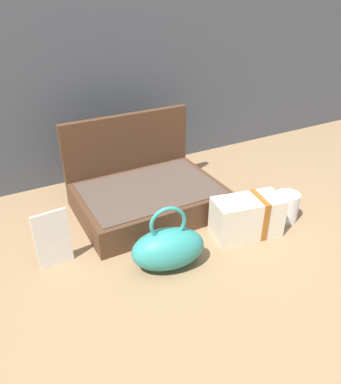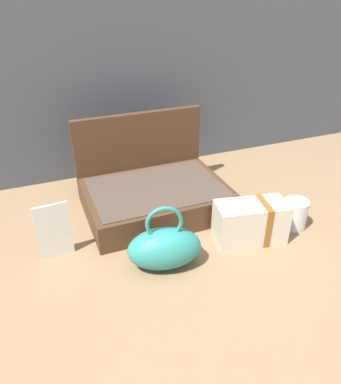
{
  "view_description": "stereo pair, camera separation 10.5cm",
  "coord_description": "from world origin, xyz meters",
  "px_view_note": "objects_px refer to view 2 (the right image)",
  "views": [
    {
      "loc": [
        -0.41,
        -0.82,
        0.71
      ],
      "look_at": [
        0.03,
        -0.02,
        0.19
      ],
      "focal_mm": 34.77,
      "sensor_mm": 36.0,
      "label": 1
    },
    {
      "loc": [
        -0.31,
        -0.87,
        0.71
      ],
      "look_at": [
        0.03,
        -0.02,
        0.19
      ],
      "focal_mm": 34.77,
      "sensor_mm": 36.0,
      "label": 2
    }
  ],
  "objects_px": {
    "info_card_left": "(54,231)",
    "coffee_mug": "(294,214)",
    "teal_pouch_handbag": "(164,248)",
    "open_suitcase": "(153,190)",
    "cream_toiletry_bag": "(251,222)"
  },
  "relations": [
    {
      "from": "teal_pouch_handbag",
      "to": "coffee_mug",
      "type": "bearing_deg",
      "value": 2.88
    },
    {
      "from": "info_card_left",
      "to": "cream_toiletry_bag",
      "type": "bearing_deg",
      "value": -17.54
    },
    {
      "from": "teal_pouch_handbag",
      "to": "coffee_mug",
      "type": "distance_m",
      "value": 0.46
    },
    {
      "from": "cream_toiletry_bag",
      "to": "coffee_mug",
      "type": "xyz_separation_m",
      "value": [
        0.17,
        0.01,
        -0.02
      ]
    },
    {
      "from": "info_card_left",
      "to": "open_suitcase",
      "type": "bearing_deg",
      "value": 19.61
    },
    {
      "from": "teal_pouch_handbag",
      "to": "info_card_left",
      "type": "distance_m",
      "value": 0.32
    },
    {
      "from": "info_card_left",
      "to": "coffee_mug",
      "type": "bearing_deg",
      "value": -14.15
    },
    {
      "from": "cream_toiletry_bag",
      "to": "coffee_mug",
      "type": "relative_size",
      "value": 1.99
    },
    {
      "from": "coffee_mug",
      "to": "info_card_left",
      "type": "bearing_deg",
      "value": 169.76
    },
    {
      "from": "open_suitcase",
      "to": "teal_pouch_handbag",
      "type": "distance_m",
      "value": 0.32
    },
    {
      "from": "coffee_mug",
      "to": "info_card_left",
      "type": "distance_m",
      "value": 0.76
    },
    {
      "from": "cream_toiletry_bag",
      "to": "info_card_left",
      "type": "xyz_separation_m",
      "value": [
        -0.57,
        0.14,
        0.02
      ]
    },
    {
      "from": "open_suitcase",
      "to": "info_card_left",
      "type": "height_order",
      "value": "open_suitcase"
    },
    {
      "from": "open_suitcase",
      "to": "coffee_mug",
      "type": "bearing_deg",
      "value": -36.87
    },
    {
      "from": "cream_toiletry_bag",
      "to": "coffee_mug",
      "type": "height_order",
      "value": "cream_toiletry_bag"
    }
  ]
}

